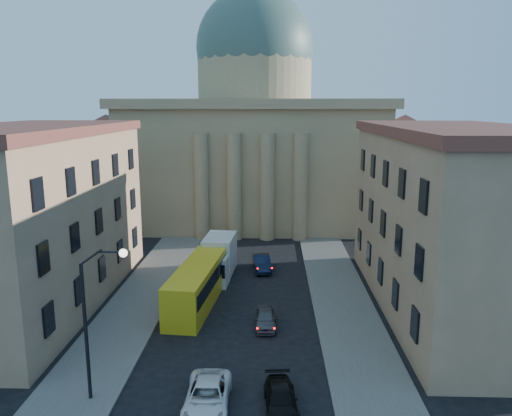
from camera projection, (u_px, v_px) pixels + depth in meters
The scene contains 12 objects.
sidewalk_left at pixel (125, 322), 37.75m from camera, with size 5.00×60.00×0.15m, color #57554F.
sidewalk_right at pixel (350, 326), 37.20m from camera, with size 5.00×60.00×0.15m, color #57554F.
church at pixel (255, 136), 71.79m from camera, with size 68.02×28.76×36.60m.
building_left at pixel (31, 216), 40.46m from camera, with size 11.60×26.60×14.70m.
building_right at pixel (454, 219), 39.37m from camera, with size 11.60×26.60×14.70m.
street_lamp at pixel (94, 312), 26.86m from camera, with size 2.62×0.44×8.83m.
car_left_mid at pixel (207, 397), 26.99m from camera, with size 2.39×5.19×1.44m, color white.
car_right_mid at pixel (281, 399), 26.97m from camera, with size 1.72×4.24×1.23m, color black.
car_right_far at pixel (265, 318), 37.09m from camera, with size 1.54×3.82×1.30m, color #4B4A4F.
car_right_distant at pixel (262, 263), 49.88m from camera, with size 1.57×4.51×1.49m, color black.
city_bus at pixel (198, 283), 41.23m from camera, with size 3.90×12.10×3.35m.
box_truck at pixel (218, 259), 47.75m from camera, with size 3.16×7.03×3.77m.
Camera 1 is at (2.59, -16.89, 16.18)m, focal length 35.00 mm.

